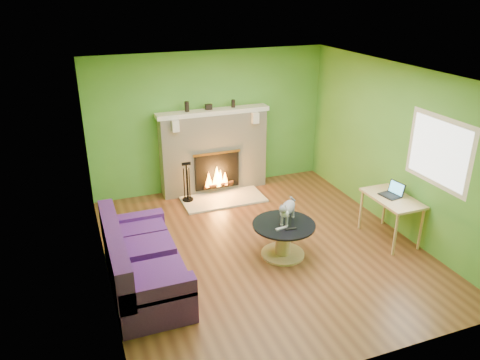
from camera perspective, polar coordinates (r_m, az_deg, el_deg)
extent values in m
plane|color=#5B301A|center=(7.16, 2.65, -8.18)|extent=(5.00, 5.00, 0.00)
plane|color=white|center=(6.23, 3.09, 12.77)|extent=(5.00, 5.00, 0.00)
plane|color=#49892C|center=(8.81, -3.66, 7.10)|extent=(5.00, 0.00, 5.00)
plane|color=#49892C|center=(4.64, 15.35, -9.07)|extent=(5.00, 0.00, 5.00)
plane|color=#49892C|center=(6.10, -16.94, -1.23)|extent=(0.00, 5.00, 5.00)
plane|color=#49892C|center=(7.71, 18.41, 3.64)|extent=(0.00, 5.00, 5.00)
plane|color=silver|center=(7.00, 23.09, 3.20)|extent=(0.00, 1.20, 1.20)
plane|color=white|center=(6.99, 23.04, 3.19)|extent=(0.00, 1.06, 1.06)
cube|color=beige|center=(8.82, -3.23, 3.37)|extent=(2.00, 0.35, 1.50)
cube|color=black|center=(8.76, -2.81, 1.07)|extent=(0.85, 0.03, 0.68)
cube|color=#BF852F|center=(8.62, -2.84, 3.28)|extent=(0.91, 0.02, 0.04)
cylinder|color=black|center=(8.83, -2.70, -0.69)|extent=(0.55, 0.07, 0.07)
cube|color=silver|center=(8.56, -3.29, 8.30)|extent=(2.10, 0.28, 0.08)
cube|color=silver|center=(8.23, -7.88, 6.53)|extent=(0.12, 0.10, 0.20)
cube|color=silver|center=(8.67, 1.88, 7.57)|extent=(0.12, 0.10, 0.20)
cube|color=beige|center=(8.63, -2.06, -2.32)|extent=(1.50, 0.75, 0.03)
cube|color=silver|center=(8.56, -3.29, 8.30)|extent=(2.10, 0.28, 0.08)
cube|color=#42185E|center=(6.35, -11.44, -10.77)|extent=(0.88, 1.95, 0.44)
cube|color=#42185E|center=(6.12, -14.97, -8.31)|extent=(0.20, 1.95, 0.55)
cube|color=#42185E|center=(5.47, -10.02, -13.17)|extent=(0.88, 0.20, 0.22)
cube|color=#42185E|center=(6.96, -12.89, -5.02)|extent=(0.88, 0.20, 0.22)
cube|color=#42185E|center=(5.74, -10.18, -11.26)|extent=(0.70, 0.52, 0.12)
cube|color=#42185E|center=(6.29, -11.35, -8.09)|extent=(0.70, 0.52, 0.12)
cube|color=#42185E|center=(6.77, -12.18, -5.81)|extent=(0.70, 0.52, 0.12)
cylinder|color=tan|center=(6.99, 5.22, -8.93)|extent=(0.64, 0.64, 0.03)
cylinder|color=tan|center=(6.87, 5.29, -7.24)|extent=(0.23, 0.23, 0.44)
cylinder|color=black|center=(6.75, 5.37, -5.45)|extent=(0.91, 0.91, 0.03)
cube|color=tan|center=(7.43, 18.11, -2.14)|extent=(0.55, 0.96, 0.04)
cylinder|color=tan|center=(7.16, 18.40, -6.35)|extent=(0.04, 0.04, 0.67)
cylinder|color=tan|center=(7.44, 21.19, -5.62)|extent=(0.04, 0.04, 0.67)
cylinder|color=tan|center=(7.76, 14.53, -3.54)|extent=(0.04, 0.04, 0.67)
cylinder|color=tan|center=(8.01, 17.23, -2.97)|extent=(0.04, 0.04, 0.67)
cube|color=#949497|center=(6.60, 5.04, -5.89)|extent=(0.18, 0.07, 0.02)
cube|color=black|center=(6.60, 6.21, -5.94)|extent=(0.16, 0.06, 0.02)
cylinder|color=black|center=(8.43, -6.50, 8.88)|extent=(0.08, 0.08, 0.18)
cylinder|color=black|center=(8.68, -0.84, 9.30)|extent=(0.07, 0.07, 0.14)
cube|color=black|center=(8.54, -3.84, 8.89)|extent=(0.12, 0.08, 0.10)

